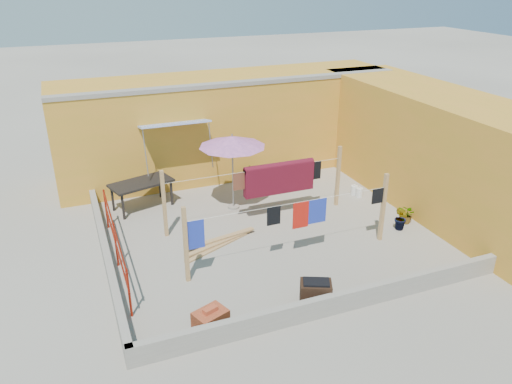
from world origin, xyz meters
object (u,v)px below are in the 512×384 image
at_px(patio_umbrella, 232,142).
at_px(brazier, 316,293).
at_px(brick_stack, 211,321).
at_px(water_jug_a, 359,192).
at_px(plant_back_a, 252,173).
at_px(outdoor_table, 141,184).
at_px(water_jug_b, 354,190).
at_px(white_basin, 322,297).
at_px(green_hose, 293,180).

relative_size(patio_umbrella, brazier, 2.97).
bearing_deg(brick_stack, water_jug_a, 35.47).
bearing_deg(plant_back_a, outdoor_table, -171.87).
distance_m(patio_umbrella, water_jug_b, 4.19).
distance_m(white_basin, plant_back_a, 6.37).
bearing_deg(water_jug_a, plant_back_a, 140.66).
bearing_deg(water_jug_b, water_jug_a, -74.80).
relative_size(patio_umbrella, outdoor_table, 1.17).
relative_size(water_jug_b, green_hose, 0.61).
relative_size(patio_umbrella, water_jug_a, 6.85).
bearing_deg(outdoor_table, brazier, -67.22).
bearing_deg(outdoor_table, water_jug_a, -14.87).
bearing_deg(water_jug_a, patio_umbrella, 169.77).
bearing_deg(outdoor_table, brick_stack, -87.58).
xyz_separation_m(brazier, plant_back_a, (1.10, 6.40, 0.08)).
height_order(patio_umbrella, green_hose, patio_umbrella).
distance_m(brick_stack, water_jug_a, 7.31).
relative_size(brick_stack, green_hose, 1.35).
xyz_separation_m(brazier, water_jug_b, (3.67, 4.45, -0.13)).
xyz_separation_m(outdoor_table, water_jug_a, (6.20, -1.65, -0.58)).
distance_m(brick_stack, brazier, 2.22).
bearing_deg(brazier, plant_back_a, 80.26).
distance_m(brazier, water_jug_b, 5.77).
height_order(brick_stack, water_jug_b, brick_stack).
relative_size(brick_stack, white_basin, 1.54).
xyz_separation_m(patio_umbrella, brazier, (0.06, -4.93, -1.72)).
distance_m(patio_umbrella, brick_stack, 5.66).
bearing_deg(white_basin, plant_back_a, 82.10).
distance_m(brazier, white_basin, 0.34).
distance_m(outdoor_table, water_jug_a, 6.44).
height_order(brazier, plant_back_a, plant_back_a).
bearing_deg(brazier, white_basin, 24.28).
bearing_deg(green_hose, water_jug_b, -51.21).
height_order(outdoor_table, white_basin, outdoor_table).
bearing_deg(green_hose, water_jug_a, -53.41).
distance_m(patio_umbrella, plant_back_a, 2.49).
relative_size(white_basin, water_jug_b, 1.44).
relative_size(outdoor_table, plant_back_a, 2.68).
bearing_deg(patio_umbrella, white_basin, -86.69).
height_order(green_hose, plant_back_a, plant_back_a).
bearing_deg(plant_back_a, patio_umbrella, -128.05).
height_order(brick_stack, green_hose, brick_stack).
xyz_separation_m(patio_umbrella, water_jug_a, (3.79, -0.68, -1.85)).
xyz_separation_m(patio_umbrella, white_basin, (0.28, -4.83, -1.95)).
distance_m(white_basin, green_hose, 6.33).
xyz_separation_m(brick_stack, plant_back_a, (3.32, 6.40, 0.13)).
relative_size(outdoor_table, water_jug_a, 5.83).
bearing_deg(outdoor_table, green_hose, 1.96).
bearing_deg(water_jug_a, outdoor_table, 165.13).
distance_m(brick_stack, plant_back_a, 7.21).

